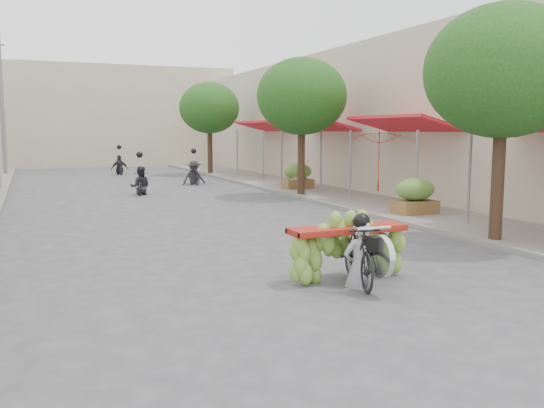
% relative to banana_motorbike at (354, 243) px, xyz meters
% --- Properties ---
extents(ground, '(120.00, 120.00, 0.00)m').
position_rel_banana_motorbike_xyz_m(ground, '(-0.78, -2.36, -0.68)').
color(ground, '#515055').
rests_on(ground, ground).
extents(sidewalk_right, '(4.00, 60.00, 0.12)m').
position_rel_banana_motorbike_xyz_m(sidewalk_right, '(6.22, 12.64, -0.62)').
color(sidewalk_right, gray).
rests_on(sidewalk_right, ground).
extents(shophouse_row_right, '(9.77, 40.00, 6.00)m').
position_rel_banana_motorbike_xyz_m(shophouse_row_right, '(11.22, 11.64, 2.32)').
color(shophouse_row_right, '#BAB09A').
rests_on(shophouse_row_right, ground).
extents(far_building, '(20.00, 6.00, 7.00)m').
position_rel_banana_motorbike_xyz_m(far_building, '(-0.78, 35.64, 2.82)').
color(far_building, '#C3B79A').
rests_on(far_building, ground).
extents(utility_pole_back, '(0.60, 0.24, 8.00)m').
position_rel_banana_motorbike_xyz_m(utility_pole_back, '(-6.18, 27.64, 3.35)').
color(utility_pole_back, slate).
rests_on(utility_pole_back, ground).
extents(street_tree_near, '(3.40, 3.40, 5.25)m').
position_rel_banana_motorbike_xyz_m(street_tree_near, '(4.62, 1.64, 3.10)').
color(street_tree_near, '#3A2719').
rests_on(street_tree_near, ground).
extents(street_tree_mid, '(3.40, 3.40, 5.25)m').
position_rel_banana_motorbike_xyz_m(street_tree_mid, '(4.62, 11.64, 3.10)').
color(street_tree_mid, '#3A2719').
rests_on(street_tree_mid, ground).
extents(street_tree_far, '(3.40, 3.40, 5.25)m').
position_rel_banana_motorbike_xyz_m(street_tree_far, '(4.62, 23.64, 3.10)').
color(street_tree_far, '#3A2719').
rests_on(street_tree_far, ground).
extents(produce_crate_mid, '(1.20, 0.88, 1.16)m').
position_rel_banana_motorbike_xyz_m(produce_crate_mid, '(5.42, 5.64, 0.03)').
color(produce_crate_mid, brown).
rests_on(produce_crate_mid, ground).
extents(produce_crate_far, '(1.20, 0.88, 1.16)m').
position_rel_banana_motorbike_xyz_m(produce_crate_far, '(5.42, 13.64, 0.03)').
color(produce_crate_far, brown).
rests_on(produce_crate_far, ground).
extents(banana_motorbike, '(2.20, 1.91, 2.02)m').
position_rel_banana_motorbike_xyz_m(banana_motorbike, '(0.00, 0.00, 0.00)').
color(banana_motorbike, black).
rests_on(banana_motorbike, ground).
extents(market_umbrella, '(2.31, 2.31, 1.95)m').
position_rel_banana_motorbike_xyz_m(market_umbrella, '(5.18, 7.16, 1.90)').
color(market_umbrella, '#B11F17').
rests_on(market_umbrella, ground).
extents(pedestrian, '(0.89, 0.55, 1.76)m').
position_rel_banana_motorbike_xyz_m(pedestrian, '(5.27, 13.52, 0.32)').
color(pedestrian, white).
rests_on(pedestrian, ground).
extents(bg_motorbike_a, '(0.88, 1.58, 1.95)m').
position_rel_banana_motorbike_xyz_m(bg_motorbike_a, '(-0.90, 14.83, 0.08)').
color(bg_motorbike_a, black).
rests_on(bg_motorbike_a, ground).
extents(bg_motorbike_b, '(1.06, 1.82, 1.95)m').
position_rel_banana_motorbike_xyz_m(bg_motorbike_b, '(2.17, 18.11, 0.15)').
color(bg_motorbike_b, black).
rests_on(bg_motorbike_b, ground).
extents(bg_motorbike_c, '(1.00, 1.53, 1.95)m').
position_rel_banana_motorbike_xyz_m(bg_motorbike_c, '(-0.16, 25.71, 0.14)').
color(bg_motorbike_c, black).
rests_on(bg_motorbike_c, ground).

